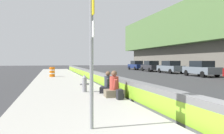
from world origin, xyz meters
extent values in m
cube|color=#8CC62D|center=(0.00, 0.23, 0.38)|extent=(74.48, 0.01, 0.54)
cylinder|color=gray|center=(1.31, 2.57, 1.94)|extent=(0.09, 0.09, 3.60)
cube|color=yellow|center=(1.31, 2.55, 2.94)|extent=(0.44, 0.02, 0.36)
cube|color=black|center=(1.31, 2.54, 2.94)|extent=(0.30, 0.01, 0.10)
cube|color=white|center=(1.31, 2.55, 2.44)|extent=(0.44, 0.02, 0.36)
cube|color=black|center=(1.31, 2.54, 2.44)|extent=(0.30, 0.01, 0.10)
cylinder|color=gray|center=(7.50, 1.84, 0.50)|extent=(0.24, 0.24, 0.72)
cone|color=gray|center=(7.50, 1.84, 0.94)|extent=(0.26, 0.26, 0.16)
cylinder|color=gray|center=(7.50, 1.67, 0.54)|extent=(0.10, 0.12, 0.10)
cylinder|color=gray|center=(7.50, 2.01, 0.54)|extent=(0.10, 0.12, 0.10)
cube|color=#706651|center=(5.67, 0.80, 0.29)|extent=(0.75, 0.86, 0.31)
cylinder|color=#AD3D33|center=(5.67, 0.80, 0.74)|extent=(0.39, 0.39, 0.58)
sphere|color=brown|center=(5.67, 0.80, 1.16)|extent=(0.26, 0.26, 0.26)
cylinder|color=#AD3D33|center=(5.88, 0.78, 0.68)|extent=(0.31, 0.15, 0.51)
cylinder|color=#AD3D33|center=(5.45, 0.81, 0.68)|extent=(0.31, 0.15, 0.51)
cube|color=black|center=(6.92, 0.75, 0.28)|extent=(0.87, 0.94, 0.29)
cylinder|color=#333842|center=(6.92, 0.75, 0.70)|extent=(0.37, 0.37, 0.54)
sphere|color=brown|center=(6.92, 0.75, 1.09)|extent=(0.24, 0.24, 0.24)
cylinder|color=#333842|center=(7.11, 0.69, 0.64)|extent=(0.30, 0.21, 0.48)
cylinder|color=#333842|center=(6.74, 0.82, 0.64)|extent=(0.30, 0.21, 0.48)
cube|color=#232328|center=(4.90, 0.78, 0.34)|extent=(0.32, 0.22, 0.40)
cube|color=#232328|center=(4.90, 0.64, 0.28)|extent=(0.22, 0.06, 0.20)
cylinder|color=orange|center=(19.03, 3.35, 0.61)|extent=(0.52, 0.52, 0.95)
cylinder|color=white|center=(19.03, 3.35, 0.80)|extent=(0.54, 0.54, 0.10)
cylinder|color=white|center=(19.03, 3.35, 0.47)|extent=(0.54, 0.54, 0.10)
cube|color=slate|center=(17.21, -12.31, 0.69)|extent=(4.51, 1.83, 0.72)
cube|color=black|center=(17.11, -12.31, 1.38)|extent=(2.21, 1.63, 0.66)
cylinder|color=black|center=(18.66, -11.45, 0.33)|extent=(0.66, 0.22, 0.66)
cylinder|color=black|center=(18.65, -13.18, 0.33)|extent=(0.66, 0.22, 0.66)
cylinder|color=black|center=(15.78, -11.43, 0.33)|extent=(0.66, 0.22, 0.66)
cylinder|color=black|center=(15.77, -13.16, 0.33)|extent=(0.66, 0.22, 0.66)
cube|color=slate|center=(23.79, -12.35, 0.69)|extent=(4.55, 1.93, 0.72)
cube|color=black|center=(23.69, -12.35, 1.38)|extent=(2.25, 1.68, 0.66)
cylinder|color=black|center=(25.21, -11.44, 0.33)|extent=(0.67, 0.24, 0.66)
cylinder|color=black|center=(25.26, -13.17, 0.33)|extent=(0.67, 0.24, 0.66)
cylinder|color=black|center=(22.33, -11.53, 0.33)|extent=(0.67, 0.24, 0.66)
cylinder|color=black|center=(22.38, -13.25, 0.33)|extent=(0.67, 0.24, 0.66)
cube|color=#28282D|center=(29.36, -12.06, 0.69)|extent=(4.55, 1.92, 0.72)
cube|color=black|center=(29.26, -12.05, 1.38)|extent=(2.24, 1.68, 0.66)
cylinder|color=black|center=(30.83, -11.23, 0.33)|extent=(0.67, 0.24, 0.66)
cylinder|color=black|center=(30.78, -12.96, 0.33)|extent=(0.67, 0.24, 0.66)
cylinder|color=black|center=(27.95, -11.15, 0.33)|extent=(0.67, 0.24, 0.66)
cylinder|color=black|center=(27.90, -12.88, 0.33)|extent=(0.67, 0.24, 0.66)
cube|color=navy|center=(35.93, -12.14, 0.69)|extent=(4.54, 1.90, 0.72)
cube|color=black|center=(35.83, -12.15, 1.38)|extent=(2.24, 1.67, 0.66)
cylinder|color=black|center=(37.35, -11.25, 0.33)|extent=(0.66, 0.23, 0.66)
cylinder|color=black|center=(37.39, -12.98, 0.33)|extent=(0.66, 0.23, 0.66)
cylinder|color=black|center=(34.47, -11.31, 0.33)|extent=(0.66, 0.23, 0.66)
cylinder|color=black|center=(34.51, -13.04, 0.33)|extent=(0.66, 0.23, 0.66)
camera|label=1|loc=(-3.83, 3.48, 1.72)|focal=36.13mm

